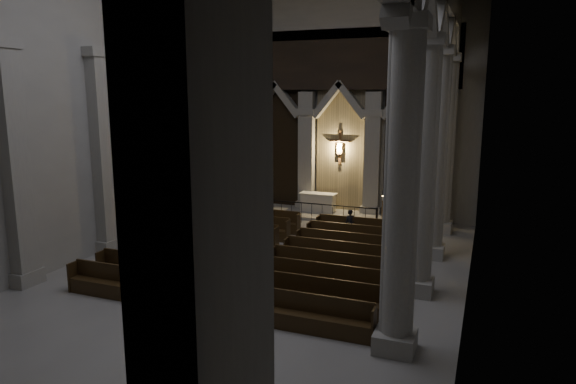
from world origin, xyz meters
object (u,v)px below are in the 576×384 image
object	(u,v)px
altar	(318,202)
candle_stand_right	(382,218)
altar_rail	(322,211)
candle_stand_left	(270,207)
pews	(269,257)
worshipper	(350,224)

from	to	relation	value
altar	candle_stand_right	bearing A→B (deg)	-19.58
altar_rail	candle_stand_right	xyz separation A→B (m)	(2.77, 0.85, -0.30)
altar_rail	candle_stand_left	world-z (taller)	candle_stand_left
candle_stand_right	pews	distance (m)	7.87
candle_stand_right	pews	xyz separation A→B (m)	(-2.77, -7.37, -0.08)
altar	worshipper	xyz separation A→B (m)	(2.81, -4.03, 0.01)
altar_rail	candle_stand_right	distance (m)	2.91
candle_stand_left	altar	bearing A→B (deg)	26.15
candle_stand_left	pews	bearing A→B (deg)	-66.85
altar_rail	worshipper	xyz separation A→B (m)	(1.90, -1.87, -0.06)
altar	candle_stand_left	bearing A→B (deg)	-153.85
pews	worshipper	distance (m)	5.03
candle_stand_right	worshipper	size ratio (longest dim) A/B	1.14
pews	worshipper	xyz separation A→B (m)	(1.90, 4.65, 0.33)
altar	pews	world-z (taller)	altar
candle_stand_right	worshipper	bearing A→B (deg)	-107.61
pews	worshipper	size ratio (longest dim) A/B	7.56
pews	altar_rail	bearing A→B (deg)	90.00
altar_rail	candle_stand_left	xyz separation A→B (m)	(-3.22, 1.03, -0.29)
altar	candle_stand_left	size ratio (longest dim) A/B	1.25
altar	worshipper	world-z (taller)	worshipper
altar_rail	pews	size ratio (longest dim) A/B	0.55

